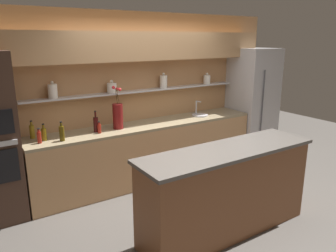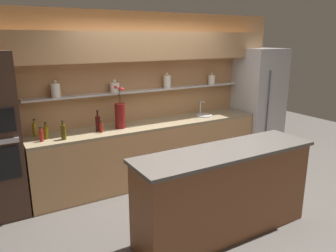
# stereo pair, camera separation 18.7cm
# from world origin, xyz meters

# --- Properties ---
(ground_plane) EXTENTS (12.00, 12.00, 0.00)m
(ground_plane) POSITION_xyz_m (0.00, 0.00, 0.00)
(ground_plane) COLOR #4C4742
(back_wall_unit) EXTENTS (5.20, 0.44, 2.60)m
(back_wall_unit) POSITION_xyz_m (-0.00, 1.53, 1.55)
(back_wall_unit) COLOR tan
(back_wall_unit) RESTS_ON ground_plane
(back_counter_unit) EXTENTS (3.69, 0.62, 0.92)m
(back_counter_unit) POSITION_xyz_m (-0.02, 1.24, 0.46)
(back_counter_unit) COLOR tan
(back_counter_unit) RESTS_ON ground_plane
(island_counter) EXTENTS (2.17, 0.61, 1.02)m
(island_counter) POSITION_xyz_m (0.00, -0.53, 0.51)
(island_counter) COLOR brown
(island_counter) RESTS_ON ground_plane
(refrigerator) EXTENTS (0.75, 0.73, 2.03)m
(refrigerator) POSITION_xyz_m (2.22, 1.20, 1.01)
(refrigerator) COLOR #B7B7BC
(refrigerator) RESTS_ON ground_plane
(flower_vase) EXTENTS (0.15, 0.15, 0.63)m
(flower_vase) POSITION_xyz_m (-0.52, 1.24, 1.12)
(flower_vase) COLOR maroon
(flower_vase) RESTS_ON back_counter_unit
(sink_fixture) EXTENTS (0.28, 0.28, 0.25)m
(sink_fixture) POSITION_xyz_m (1.00, 1.25, 0.95)
(sink_fixture) COLOR #B7B7BC
(sink_fixture) RESTS_ON back_counter_unit
(bottle_oil_0) EXTENTS (0.06, 0.06, 0.23)m
(bottle_oil_0) POSITION_xyz_m (-1.57, 1.22, 1.01)
(bottle_oil_0) COLOR brown
(bottle_oil_0) RESTS_ON back_counter_unit
(bottle_sauce_1) EXTENTS (0.05, 0.05, 0.17)m
(bottle_sauce_1) POSITION_xyz_m (-0.84, 1.16, 0.99)
(bottle_sauce_1) COLOR maroon
(bottle_sauce_1) RESTS_ON back_counter_unit
(bottle_oil_2) EXTENTS (0.06, 0.06, 0.24)m
(bottle_oil_2) POSITION_xyz_m (-1.68, 1.41, 1.02)
(bottle_oil_2) COLOR olive
(bottle_oil_2) RESTS_ON back_counter_unit
(bottle_sauce_3) EXTENTS (0.05, 0.05, 0.20)m
(bottle_sauce_3) POSITION_xyz_m (-1.65, 1.14, 1.00)
(bottle_sauce_3) COLOR maroon
(bottle_sauce_3) RESTS_ON back_counter_unit
(bottle_wine_4) EXTENTS (0.07, 0.07, 0.31)m
(bottle_wine_4) POSITION_xyz_m (-0.86, 1.24, 1.04)
(bottle_wine_4) COLOR #380C0C
(bottle_wine_4) RESTS_ON back_counter_unit
(bottle_oil_5) EXTENTS (0.07, 0.07, 0.26)m
(bottle_oil_5) POSITION_xyz_m (-1.38, 1.08, 1.02)
(bottle_oil_5) COLOR #47380A
(bottle_oil_5) RESTS_ON back_counter_unit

